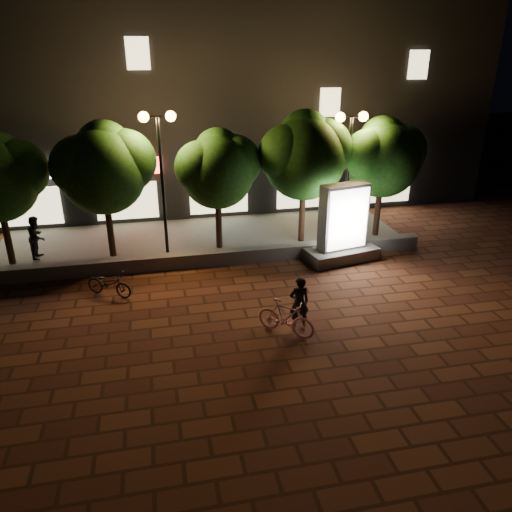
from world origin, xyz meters
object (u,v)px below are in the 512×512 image
object	(u,v)px
street_lamp_left	(160,148)
ad_kiosk	(342,230)
tree_left	(104,166)
scooter_parked	(109,284)
tree_far_right	(384,155)
tree_mid	(218,167)
pedestrian	(37,237)
scooter_pink	(286,318)
rider	(299,303)
street_lamp_right	(350,144)
tree_right	(305,153)

from	to	relation	value
street_lamp_left	ad_kiosk	world-z (taller)	street_lamp_left
tree_left	street_lamp_left	size ratio (longest dim) A/B	0.94
street_lamp_left	scooter_parked	distance (m)	5.03
tree_left	tree_far_right	world-z (taller)	tree_left
tree_mid	street_lamp_left	distance (m)	2.22
tree_left	pedestrian	size ratio (longest dim) A/B	3.08
tree_left	street_lamp_left	world-z (taller)	street_lamp_left
tree_far_right	scooter_parked	xyz separation A→B (m)	(-10.48, -3.18, -2.96)
scooter_pink	rider	world-z (taller)	rider
tree_left	ad_kiosk	distance (m)	8.74
street_lamp_right	tree_far_right	bearing A→B (deg)	9.61
tree_right	street_lamp_left	distance (m)	5.38
tree_right	street_lamp_right	xyz separation A→B (m)	(1.64, -0.26, 0.33)
tree_mid	pedestrian	xyz separation A→B (m)	(-6.68, 0.31, -2.34)
street_lamp_right	scooter_parked	xyz separation A→B (m)	(-8.93, -2.92, -3.48)
tree_mid	tree_far_right	world-z (taller)	tree_far_right
tree_mid	scooter_pink	world-z (taller)	tree_mid
street_lamp_left	scooter_parked	xyz separation A→B (m)	(-1.93, -2.92, -3.62)
scooter_pink	pedestrian	world-z (taller)	pedestrian
street_lamp_left	street_lamp_right	xyz separation A→B (m)	(7.00, 0.00, -0.13)
scooter_pink	pedestrian	size ratio (longest dim) A/B	1.06
tree_right	pedestrian	xyz separation A→B (m)	(-9.98, 0.31, -2.69)
street_lamp_left	tree_mid	bearing A→B (deg)	7.31
tree_right	scooter_parked	size ratio (longest dim) A/B	3.23
street_lamp_left	scooter_pink	xyz separation A→B (m)	(2.92, -6.24, -3.52)
rider	scooter_parked	distance (m)	6.12
street_lamp_right	rider	world-z (taller)	street_lamp_right
tree_right	pedestrian	bearing A→B (deg)	178.20
tree_far_right	scooter_pink	distance (m)	9.07
street_lamp_right	tree_right	bearing A→B (deg)	170.90
ad_kiosk	scooter_parked	size ratio (longest dim) A/B	1.81
street_lamp_right	tree_left	bearing A→B (deg)	178.32
tree_mid	tree_left	bearing A→B (deg)	180.00
tree_far_right	street_lamp_left	size ratio (longest dim) A/B	0.92
tree_right	scooter_parked	bearing A→B (deg)	-156.40
tree_mid	pedestrian	bearing A→B (deg)	177.31
tree_right	street_lamp_left	bearing A→B (deg)	-177.19
tree_left	street_lamp_left	xyz separation A→B (m)	(1.95, -0.26, 0.58)
ad_kiosk	scooter_parked	distance (m)	8.30
tree_mid	tree_far_right	distance (m)	6.50
ad_kiosk	scooter_pink	bearing A→B (deg)	-126.30
street_lamp_left	scooter_parked	size ratio (longest dim) A/B	3.30
street_lamp_left	street_lamp_right	distance (m)	7.00
tree_mid	scooter_pink	xyz separation A→B (m)	(0.87, -6.50, -2.71)
street_lamp_right	rider	xyz separation A→B (m)	(-3.64, -5.97, -3.12)
scooter_pink	rider	xyz separation A→B (m)	(0.45, 0.27, 0.27)
pedestrian	street_lamp_right	bearing A→B (deg)	-86.88
street_lamp_left	tree_far_right	bearing A→B (deg)	1.76
scooter_pink	rider	bearing A→B (deg)	-18.18
pedestrian	ad_kiosk	bearing A→B (deg)	-95.86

